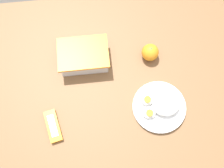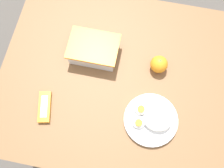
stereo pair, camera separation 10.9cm
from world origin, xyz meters
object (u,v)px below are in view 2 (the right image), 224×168
orange_fruit (159,64)px  candy_bar (45,107)px  food_container (94,50)px  rice_plate (152,119)px

orange_fruit → candy_bar: bearing=-148.0°
orange_fruit → food_container: bearing=177.7°
rice_plate → candy_bar: (-0.44, -0.03, -0.01)m
food_container → orange_fruit: food_container is taller
food_container → rice_plate: 0.39m
food_container → candy_bar: size_ratio=1.55×
food_container → rice_plate: (0.29, -0.25, -0.01)m
food_container → orange_fruit: bearing=-2.3°
food_container → candy_bar: (-0.15, -0.28, -0.02)m
food_container → orange_fruit: size_ratio=2.86×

